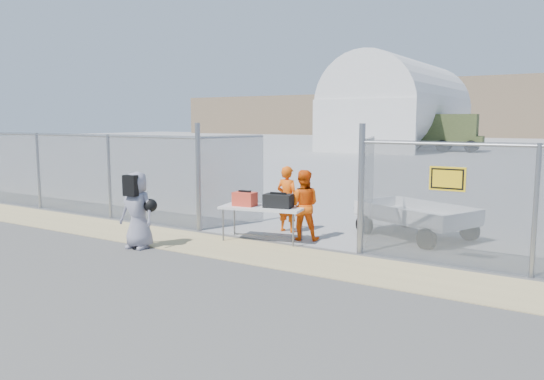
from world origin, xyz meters
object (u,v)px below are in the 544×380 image
Objects in this scene: folding_table at (262,224)px; utility_trailer at (416,220)px; security_worker_left at (287,199)px; security_worker_right at (303,205)px; visitor at (138,210)px.

utility_trailer is at bearing 26.32° from folding_table.
security_worker_left reaches higher than security_worker_right.
utility_trailer is (2.67, 1.02, -0.38)m from security_worker_left.
security_worker_left is at bearing -135.64° from utility_trailer.
security_worker_right is 0.47× the size of utility_trailer.
visitor is (-2.45, -2.39, 0.02)m from security_worker_right.
security_worker_left is (-0.02, 1.08, 0.39)m from folding_table.
security_worker_left is 0.99× the size of visitor.
security_worker_right is (0.67, 0.56, 0.38)m from folding_table.
security_worker_left is at bearing -61.18° from security_worker_right.
security_worker_left is 3.41m from visitor.
utility_trailer is (4.44, 3.93, -0.39)m from visitor.
visitor reaches higher than security_worker_left.
security_worker_right is at bearing 146.51° from security_worker_left.
visitor reaches higher than security_worker_right.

